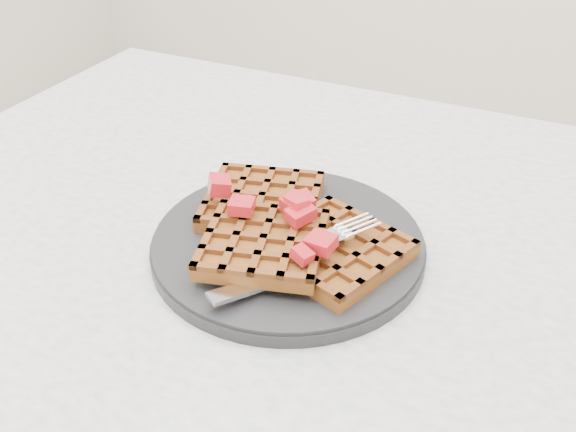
# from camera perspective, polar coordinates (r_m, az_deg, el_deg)

# --- Properties ---
(table) EXTENTS (1.20, 0.80, 0.75)m
(table) POSITION_cam_1_polar(r_m,az_deg,el_deg) (0.67, 9.08, -13.08)
(table) COLOR silver
(table) RESTS_ON ground
(plate) EXTENTS (0.26, 0.26, 0.02)m
(plate) POSITION_cam_1_polar(r_m,az_deg,el_deg) (0.61, 0.00, -2.49)
(plate) COLOR black
(plate) RESTS_ON table
(waffles) EXTENTS (0.23, 0.21, 0.03)m
(waffles) POSITION_cam_1_polar(r_m,az_deg,el_deg) (0.60, -0.14, -1.20)
(waffles) COLOR brown
(waffles) RESTS_ON plate
(strawberry_pile) EXTENTS (0.15, 0.15, 0.02)m
(strawberry_pile) POSITION_cam_1_polar(r_m,az_deg,el_deg) (0.59, 0.00, 1.14)
(strawberry_pile) COLOR #A4000C
(strawberry_pile) RESTS_ON waffles
(fork) EXTENTS (0.11, 0.17, 0.02)m
(fork) POSITION_cam_1_polar(r_m,az_deg,el_deg) (0.56, 1.87, -4.22)
(fork) COLOR silver
(fork) RESTS_ON plate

